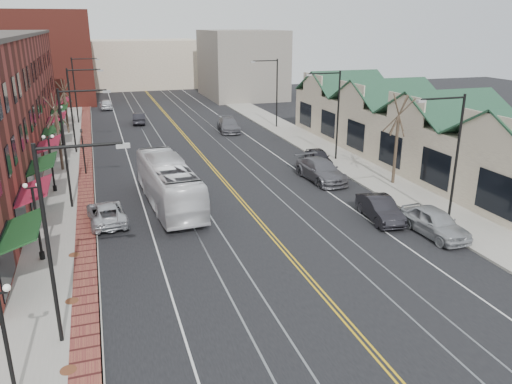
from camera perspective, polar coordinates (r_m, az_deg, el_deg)
ground at (r=23.93m, az=7.90°, el=-11.82°), size 160.00×160.00×0.00m
sidewalk_left at (r=40.35m, az=-20.82°, el=0.15°), size 4.00×120.00×0.15m
sidewalk_right at (r=45.56m, az=10.77°, el=3.11°), size 4.00×120.00×0.15m
building_right at (r=48.16m, az=17.27°, el=6.16°), size 8.00×36.00×4.60m
backdrop_left at (r=88.82m, az=-22.88°, el=14.05°), size 14.00×18.00×14.00m
backdrop_mid at (r=104.12m, az=-13.10°, el=14.10°), size 22.00×14.00×9.00m
backdrop_right at (r=87.15m, az=-1.67°, el=14.40°), size 12.00×16.00×11.00m
streetlight_l_0 at (r=19.81m, az=-21.65°, el=-3.57°), size 3.33×0.25×8.00m
streetlight_l_1 at (r=35.18m, az=-20.41°, el=5.97°), size 3.33×0.25×8.00m
streetlight_l_2 at (r=50.94m, az=-19.93°, el=9.67°), size 3.33×0.25×8.00m
streetlight_l_3 at (r=66.82m, az=-19.67°, el=11.61°), size 3.33×0.25×8.00m
streetlight_r_0 at (r=32.58m, az=21.49°, el=4.90°), size 3.33×0.25×8.00m
streetlight_r_1 at (r=45.81m, az=8.89°, el=9.65°), size 3.33×0.25×8.00m
streetlight_r_2 at (r=60.40m, az=2.00°, el=12.01°), size 3.33×0.25×8.00m
lamppost_l_0 at (r=18.65m, az=-26.58°, el=-15.54°), size 0.84×0.28×4.27m
lamppost_l_1 at (r=28.43m, az=-23.72°, el=-3.29°), size 0.84×0.28×4.27m
lamppost_l_2 at (r=39.83m, az=-22.31°, el=2.93°), size 0.84×0.28×4.27m
lamppost_l_3 at (r=53.46m, az=-21.44°, el=6.79°), size 0.84×0.28×4.27m
tree_left_near at (r=45.35m, az=-21.70°, el=6.51°), size 1.78×1.37×6.48m
tree_left_far at (r=61.14m, az=-20.94°, el=9.24°), size 1.66×1.28×6.02m
tree_right_mid at (r=39.96m, az=15.79°, el=5.98°), size 1.90×1.46×6.93m
manhole_near at (r=20.39m, az=-20.67°, el=-18.50°), size 0.60×0.60×0.02m
manhole_mid at (r=24.59m, az=-20.30°, el=-11.59°), size 0.60×0.60×0.02m
manhole_far at (r=29.05m, az=-20.06°, el=-6.74°), size 0.60×0.60×0.02m
traffic_signal at (r=43.54m, az=-19.15°, el=4.76°), size 0.18×0.15×3.80m
transit_bus at (r=35.00m, az=-9.95°, el=0.98°), size 3.32×11.54×3.18m
parked_suv at (r=33.04m, az=-16.71°, el=-2.33°), size 2.58×4.94×1.33m
parked_car_a at (r=31.64m, az=19.75°, el=-3.27°), size 2.21×4.99×1.67m
parked_car_b at (r=33.09m, az=13.98°, el=-1.88°), size 2.15×4.76×1.52m
parked_car_c at (r=40.53m, az=7.43°, el=2.48°), size 2.74×6.04×1.71m
parked_car_d at (r=45.10m, az=7.16°, el=3.97°), size 2.14×4.33×1.42m
distant_car_left at (r=65.32m, az=-13.21°, el=8.20°), size 1.90×4.33×1.38m
distant_car_right at (r=58.99m, az=-3.15°, el=7.67°), size 2.85×5.71×1.59m
distant_car_far at (r=77.84m, az=-16.78°, el=9.58°), size 1.88×4.47×1.51m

